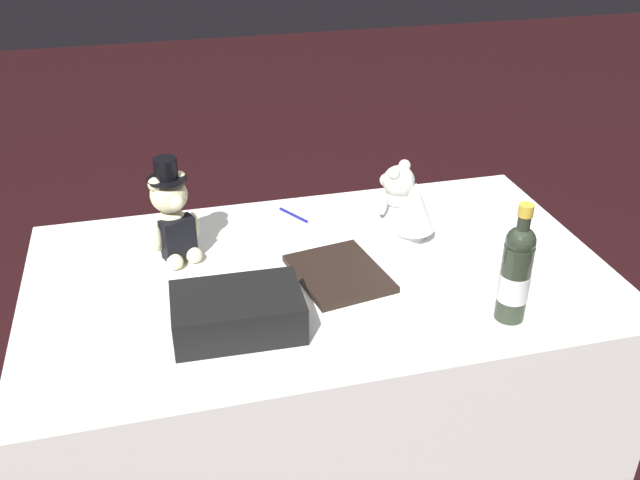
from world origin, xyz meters
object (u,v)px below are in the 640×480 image
object	(u,v)px
teddy_bear_groom	(173,219)
gift_case_black	(237,312)
teddy_bear_bride	(402,207)
signing_pen	(295,216)
champagne_bottle	(516,272)
guestbook	(339,273)

from	to	relation	value
teddy_bear_groom	gift_case_black	xyz separation A→B (m)	(-0.12, 0.37, -0.08)
teddy_bear_groom	teddy_bear_bride	xyz separation A→B (m)	(-0.66, 0.03, -0.03)
signing_pen	gift_case_black	size ratio (longest dim) A/B	0.38
gift_case_black	champagne_bottle	bearing A→B (deg)	170.04
teddy_bear_bride	signing_pen	bearing A→B (deg)	-34.22
gift_case_black	teddy_bear_groom	bearing A→B (deg)	-72.19
teddy_bear_groom	champagne_bottle	xyz separation A→B (m)	(-0.78, 0.49, 0.00)
signing_pen	gift_case_black	world-z (taller)	gift_case_black
teddy_bear_groom	teddy_bear_bride	distance (m)	0.66
champagne_bottle	guestbook	world-z (taller)	champagne_bottle
signing_pen	guestbook	world-z (taller)	guestbook
teddy_bear_bride	champagne_bottle	size ratio (longest dim) A/B	0.74
champagne_bottle	guestbook	distance (m)	0.47
signing_pen	teddy_bear_groom	bearing A→B (deg)	23.33
teddy_bear_groom	guestbook	size ratio (longest dim) A/B	1.10
teddy_bear_bride	signing_pen	world-z (taller)	teddy_bear_bride
signing_pen	teddy_bear_bride	bearing A→B (deg)	145.78
champagne_bottle	guestbook	size ratio (longest dim) A/B	1.14
teddy_bear_groom	gift_case_black	distance (m)	0.40
signing_pen	guestbook	bearing A→B (deg)	96.34
champagne_bottle	guestbook	xyz separation A→B (m)	(0.36, -0.28, -0.12)
teddy_bear_groom	signing_pen	world-z (taller)	teddy_bear_groom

